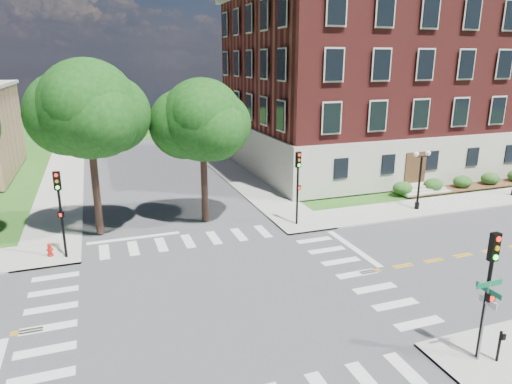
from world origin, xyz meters
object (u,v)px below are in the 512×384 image
object	(u,v)px
street_sign_pole	(486,305)
traffic_signal_ne	(298,179)
fire_hydrant	(50,250)
push_button_post	(500,345)
traffic_signal_se	(489,280)
traffic_signal_nw	(60,203)
twin_lamp_west	(420,177)

from	to	relation	value
street_sign_pole	traffic_signal_ne	bearing A→B (deg)	90.99
traffic_signal_ne	fire_hydrant	xyz separation A→B (m)	(-14.86, -0.11, -2.72)
push_button_post	traffic_signal_ne	bearing A→B (deg)	93.06
street_sign_pole	fire_hydrant	xyz separation A→B (m)	(-15.12, 14.95, -1.84)
traffic_signal_se	push_button_post	bearing A→B (deg)	-41.62
traffic_signal_nw	fire_hydrant	world-z (taller)	traffic_signal_nw
twin_lamp_west	push_button_post	size ratio (longest dim) A/B	3.53
push_button_post	fire_hydrant	world-z (taller)	push_button_post
traffic_signal_nw	fire_hydrant	bearing A→B (deg)	152.71
traffic_signal_ne	twin_lamp_west	xyz separation A→B (m)	(9.50, -0.03, -0.66)
traffic_signal_nw	fire_hydrant	xyz separation A→B (m)	(-0.82, 0.42, -2.72)
traffic_signal_se	street_sign_pole	distance (m)	0.89
twin_lamp_west	push_button_post	distance (m)	17.70
traffic_signal_nw	push_button_post	distance (m)	21.13
street_sign_pole	push_button_post	world-z (taller)	street_sign_pole
traffic_signal_se	twin_lamp_west	xyz separation A→B (m)	(9.15, 14.91, -0.66)
twin_lamp_west	street_sign_pole	world-z (taller)	twin_lamp_west
push_button_post	fire_hydrant	distance (m)	21.88
street_sign_pole	push_button_post	xyz separation A→B (m)	(0.56, -0.31, -1.51)
push_button_post	twin_lamp_west	bearing A→B (deg)	60.51
fire_hydrant	traffic_signal_nw	bearing A→B (deg)	-27.29
street_sign_pole	twin_lamp_west	bearing A→B (deg)	58.42
traffic_signal_se	fire_hydrant	xyz separation A→B (m)	(-15.20, 14.83, -2.72)
twin_lamp_west	fire_hydrant	distance (m)	24.44
traffic_signal_ne	twin_lamp_west	bearing A→B (deg)	-0.20
traffic_signal_ne	traffic_signal_se	bearing A→B (deg)	-88.68
twin_lamp_west	push_button_post	xyz separation A→B (m)	(-8.67, -15.34, -1.73)
traffic_signal_ne	street_sign_pole	world-z (taller)	traffic_signal_ne
traffic_signal_ne	push_button_post	size ratio (longest dim) A/B	4.00
traffic_signal_nw	street_sign_pole	distance (m)	20.40
fire_hydrant	twin_lamp_west	bearing A→B (deg)	0.18
twin_lamp_west	street_sign_pole	xyz separation A→B (m)	(-9.24, -15.03, -0.21)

